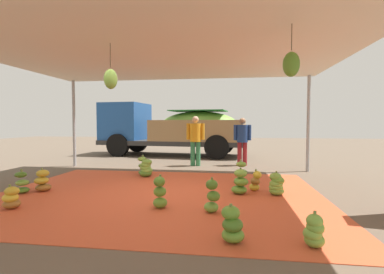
{
  "coord_description": "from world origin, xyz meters",
  "views": [
    {
      "loc": [
        1.49,
        -5.62,
        1.47
      ],
      "look_at": [
        0.41,
        2.1,
        1.09
      ],
      "focal_mm": 26.35,
      "sensor_mm": 36.0,
      "label": 1
    }
  ],
  "objects": [
    {
      "name": "ground_plane",
      "position": [
        0.0,
        3.0,
        0.0
      ],
      "size": [
        40.0,
        40.0,
        0.0
      ],
      "primitive_type": "plane",
      "color": "brown"
    },
    {
      "name": "banana_bunch_0",
      "position": [
        1.19,
        -1.07,
        0.26
      ],
      "size": [
        0.33,
        0.31,
        0.58
      ],
      "color": "#6B9E38",
      "rests_on": "tarp_orange"
    },
    {
      "name": "banana_bunch_11",
      "position": [
        -0.81,
        1.78,
        0.24
      ],
      "size": [
        0.47,
        0.46,
        0.51
      ],
      "color": "#477523",
      "rests_on": "tarp_orange"
    },
    {
      "name": "banana_bunch_1",
      "position": [
        2.46,
        -2.21,
        0.2
      ],
      "size": [
        0.31,
        0.29,
        0.43
      ],
      "color": "#6B9E38",
      "rests_on": "tarp_orange"
    },
    {
      "name": "banana_bunch_5",
      "position": [
        1.74,
        1.32,
        0.25
      ],
      "size": [
        0.39,
        0.39,
        0.57
      ],
      "color": "#75A83D",
      "rests_on": "tarp_orange"
    },
    {
      "name": "banana_bunch_8",
      "position": [
        -0.99,
        2.08,
        0.24
      ],
      "size": [
        0.41,
        0.4,
        0.56
      ],
      "color": "#518428",
      "rests_on": "tarp_orange"
    },
    {
      "name": "worker_1",
      "position": [
        0.27,
        3.97,
        1.0
      ],
      "size": [
        0.63,
        0.38,
        1.71
      ],
      "color": "#337A4C",
      "rests_on": "ground"
    },
    {
      "name": "banana_bunch_4",
      "position": [
        -2.83,
        -0.35,
        0.21
      ],
      "size": [
        0.39,
        0.39,
        0.51
      ],
      "color": "#518428",
      "rests_on": "tarp_orange"
    },
    {
      "name": "banana_bunch_7",
      "position": [
        2.41,
        0.23,
        0.22
      ],
      "size": [
        0.41,
        0.41,
        0.48
      ],
      "color": "#6B9E38",
      "rests_on": "tarp_orange"
    },
    {
      "name": "banana_bunch_10",
      "position": [
        0.27,
        -0.93,
        0.26
      ],
      "size": [
        0.33,
        0.36,
        0.57
      ],
      "color": "#60932D",
      "rests_on": "tarp_orange"
    },
    {
      "name": "banana_bunch_6",
      "position": [
        -2.53,
        -0.11,
        0.22
      ],
      "size": [
        0.39,
        0.41,
        0.5
      ],
      "color": "#996628",
      "rests_on": "tarp_orange"
    },
    {
      "name": "banana_bunch_3",
      "position": [
        1.68,
        0.21,
        0.24
      ],
      "size": [
        0.45,
        0.45,
        0.55
      ],
      "color": "#60932D",
      "rests_on": "tarp_orange"
    },
    {
      "name": "tent_canopy",
      "position": [
        0.01,
        -0.1,
        2.87
      ],
      "size": [
        8.0,
        7.0,
        2.96
      ],
      "color": "#9EA0A5",
      "rests_on": "ground"
    },
    {
      "name": "tarp_orange",
      "position": [
        0.0,
        0.0,
        0.01
      ],
      "size": [
        6.65,
        5.16,
        0.01
      ],
      "primitive_type": "cube",
      "color": "#D1512D",
      "rests_on": "ground"
    },
    {
      "name": "cargo_truck_main",
      "position": [
        -1.31,
        7.01,
        1.25
      ],
      "size": [
        6.66,
        2.86,
        2.4
      ],
      "color": "#2D2D2D",
      "rests_on": "ground"
    },
    {
      "name": "worker_0",
      "position": [
        1.88,
        4.28,
        0.96
      ],
      "size": [
        0.61,
        0.37,
        1.65
      ],
      "color": "maroon",
      "rests_on": "ground"
    },
    {
      "name": "banana_bunch_2",
      "position": [
        2.01,
        0.5,
        0.21
      ],
      "size": [
        0.32,
        0.3,
        0.48
      ],
      "color": "gold",
      "rests_on": "tarp_orange"
    },
    {
      "name": "banana_bunch_9",
      "position": [
        1.51,
        -2.2,
        0.22
      ],
      "size": [
        0.37,
        0.38,
        0.48
      ],
      "color": "#60932D",
      "rests_on": "tarp_orange"
    },
    {
      "name": "banana_bunch_12",
      "position": [
        -2.23,
        -1.34,
        0.19
      ],
      "size": [
        0.38,
        0.38,
        0.42
      ],
      "color": "#996628",
      "rests_on": "tarp_orange"
    }
  ]
}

